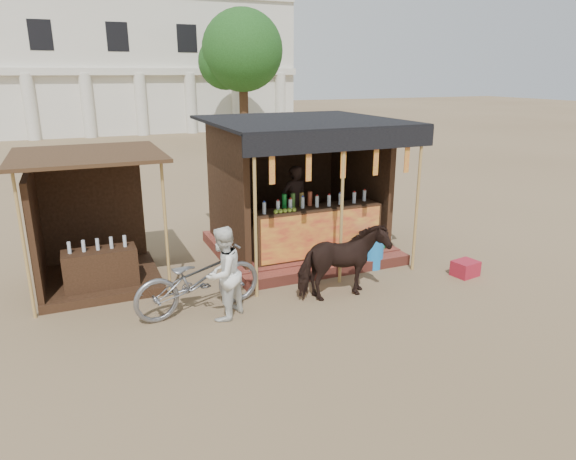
# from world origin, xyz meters

# --- Properties ---
(ground) EXTENTS (120.00, 120.00, 0.00)m
(ground) POSITION_xyz_m (0.00, 0.00, 0.00)
(ground) COLOR #846B4C
(ground) RESTS_ON ground
(main_stall) EXTENTS (3.60, 3.61, 2.78)m
(main_stall) POSITION_xyz_m (1.00, 3.36, 1.02)
(main_stall) COLOR brown
(main_stall) RESTS_ON ground
(secondary_stall) EXTENTS (2.40, 2.40, 2.38)m
(secondary_stall) POSITION_xyz_m (-3.17, 3.24, 0.85)
(secondary_stall) COLOR #3D2416
(secondary_stall) RESTS_ON ground
(cow) EXTENTS (1.51, 0.70, 1.27)m
(cow) POSITION_xyz_m (0.71, 0.93, 0.63)
(cow) COLOR black
(cow) RESTS_ON ground
(motorbike) EXTENTS (2.18, 1.06, 1.10)m
(motorbike) POSITION_xyz_m (-1.63, 1.39, 0.55)
(motorbike) COLOR gray
(motorbike) RESTS_ON ground
(bystander) EXTENTS (0.91, 0.88, 1.47)m
(bystander) POSITION_xyz_m (-1.33, 1.01, 0.73)
(bystander) COLOR white
(bystander) RESTS_ON ground
(blue_barrel) EXTENTS (0.59, 0.59, 0.68)m
(blue_barrel) POSITION_xyz_m (1.93, 2.00, 0.34)
(blue_barrel) COLOR blue
(blue_barrel) RESTS_ON ground
(red_crate) EXTENTS (0.50, 0.44, 0.29)m
(red_crate) POSITION_xyz_m (3.32, 0.90, 0.14)
(red_crate) COLOR maroon
(red_crate) RESTS_ON ground
(cooler) EXTENTS (0.69, 0.52, 0.46)m
(cooler) POSITION_xyz_m (2.25, 2.46, 0.23)
(cooler) COLOR #1A7841
(cooler) RESTS_ON ground
(background_building) EXTENTS (26.00, 7.45, 8.18)m
(background_building) POSITION_xyz_m (-2.00, 29.94, 3.98)
(background_building) COLOR silver
(background_building) RESTS_ON ground
(tree) EXTENTS (4.50, 4.40, 7.00)m
(tree) POSITION_xyz_m (5.81, 22.14, 4.63)
(tree) COLOR #382314
(tree) RESTS_ON ground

